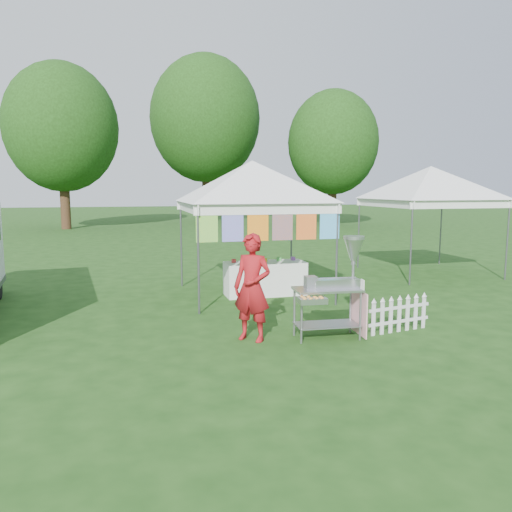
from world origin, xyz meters
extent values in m
plane|color=#1A3F12|center=(0.00, 0.00, 0.00)|extent=(120.00, 120.00, 0.00)
cylinder|color=#59595E|center=(-1.42, 2.08, 1.05)|extent=(0.04, 0.04, 2.10)
cylinder|color=#59595E|center=(1.42, 2.08, 1.05)|extent=(0.04, 0.04, 2.10)
cylinder|color=#59595E|center=(-1.42, 4.92, 1.05)|extent=(0.04, 0.04, 2.10)
cylinder|color=#59595E|center=(1.42, 4.92, 1.05)|extent=(0.04, 0.04, 2.10)
cube|color=white|center=(0.00, 2.08, 2.00)|extent=(3.00, 0.03, 0.22)
cube|color=white|center=(0.00, 4.92, 2.00)|extent=(3.00, 0.03, 0.22)
pyramid|color=white|center=(0.00, 3.50, 3.00)|extent=(4.24, 4.24, 0.90)
cylinder|color=#59595E|center=(0.00, 2.08, 2.08)|extent=(3.00, 0.03, 0.03)
cube|color=#18954D|center=(-1.25, 2.08, 1.73)|extent=(0.42, 0.01, 0.70)
cube|color=#BA1AB4|center=(-0.75, 2.08, 1.73)|extent=(0.42, 0.01, 0.70)
cube|color=#E85319|center=(-0.25, 2.08, 1.73)|extent=(0.42, 0.01, 0.70)
cube|color=orange|center=(0.25, 2.08, 1.73)|extent=(0.42, 0.01, 0.70)
cube|color=red|center=(0.75, 2.08, 1.73)|extent=(0.42, 0.01, 0.70)
cube|color=#1B81DE|center=(1.25, 2.08, 1.73)|extent=(0.42, 0.01, 0.70)
cylinder|color=#59595E|center=(4.08, 3.58, 1.05)|extent=(0.04, 0.04, 2.10)
cylinder|color=#59595E|center=(6.92, 3.58, 1.05)|extent=(0.04, 0.04, 2.10)
cylinder|color=#59595E|center=(4.08, 6.42, 1.05)|extent=(0.04, 0.04, 2.10)
cylinder|color=#59595E|center=(6.92, 6.42, 1.05)|extent=(0.04, 0.04, 2.10)
cube|color=white|center=(5.50, 3.58, 2.00)|extent=(3.00, 0.03, 0.22)
cube|color=white|center=(5.50, 6.42, 2.00)|extent=(3.00, 0.03, 0.22)
pyramid|color=white|center=(5.50, 5.00, 3.00)|extent=(4.24, 4.24, 0.90)
cylinder|color=#59595E|center=(5.50, 3.58, 2.08)|extent=(3.00, 0.03, 0.03)
cylinder|color=#3C2515|center=(-6.00, 24.00, 1.98)|extent=(0.56, 0.56, 3.96)
ellipsoid|color=#245E1A|center=(-6.00, 24.00, 5.85)|extent=(6.40, 6.40, 7.36)
cylinder|color=#3C2515|center=(3.00, 28.00, 2.42)|extent=(0.56, 0.56, 4.84)
ellipsoid|color=#245E1A|center=(3.00, 28.00, 7.15)|extent=(7.60, 7.60, 8.74)
cylinder|color=#3C2515|center=(10.00, 22.00, 1.76)|extent=(0.56, 0.56, 3.52)
ellipsoid|color=#245E1A|center=(10.00, 22.00, 5.20)|extent=(5.60, 5.60, 6.44)
cylinder|color=gray|center=(-0.16, -0.17, 0.40)|extent=(0.04, 0.04, 0.80)
cylinder|color=gray|center=(0.80, -0.25, 0.40)|extent=(0.04, 0.04, 0.80)
cylinder|color=gray|center=(-0.13, 0.26, 0.40)|extent=(0.04, 0.04, 0.80)
cylinder|color=gray|center=(0.84, 0.19, 0.40)|extent=(0.04, 0.04, 0.80)
cube|color=gray|center=(0.34, 0.01, 0.22)|extent=(1.05, 0.58, 0.01)
cube|color=#B7B7BC|center=(0.34, 0.01, 0.80)|extent=(1.10, 0.61, 0.04)
cube|color=#B7B7BC|center=(0.50, 0.04, 0.88)|extent=(0.77, 0.28, 0.13)
cube|color=gray|center=(0.08, 0.07, 0.91)|extent=(0.19, 0.21, 0.20)
cylinder|color=gray|center=(0.78, 0.02, 1.20)|extent=(0.05, 0.05, 0.80)
cone|color=#B7B7BC|center=(0.78, 0.02, 1.42)|extent=(0.34, 0.34, 0.36)
cylinder|color=#B7B7BC|center=(0.78, 0.02, 1.62)|extent=(0.36, 0.36, 0.05)
cube|color=#B7B7BC|center=(-0.04, -0.30, 0.71)|extent=(0.45, 0.30, 0.09)
cube|color=#F5A5AE|center=(0.88, -0.03, 0.40)|extent=(0.07, 0.67, 0.72)
cube|color=white|center=(0.80, -0.28, 0.91)|extent=(0.02, 0.12, 0.16)
imported|color=maroon|center=(-0.85, 0.21, 0.85)|extent=(0.74, 0.71, 1.70)
cube|color=silver|center=(1.12, -0.09, 0.28)|extent=(0.07, 0.03, 0.56)
cube|color=silver|center=(1.29, -0.06, 0.28)|extent=(0.07, 0.03, 0.56)
cube|color=silver|center=(1.47, -0.02, 0.28)|extent=(0.07, 0.03, 0.56)
cube|color=silver|center=(1.65, 0.01, 0.28)|extent=(0.07, 0.03, 0.56)
cube|color=silver|center=(1.82, 0.04, 0.28)|extent=(0.07, 0.03, 0.56)
cube|color=silver|center=(2.00, 0.08, 0.28)|extent=(0.07, 0.03, 0.56)
cube|color=silver|center=(2.18, 0.11, 0.28)|extent=(0.07, 0.03, 0.56)
cube|color=silver|center=(1.65, 0.01, 0.18)|extent=(1.24, 0.25, 0.05)
cube|color=silver|center=(1.65, 0.01, 0.42)|extent=(1.24, 0.25, 0.05)
cube|color=white|center=(0.28, 3.43, 0.37)|extent=(1.80, 0.70, 0.75)
camera|label=1|loc=(-2.78, -7.24, 2.40)|focal=35.00mm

